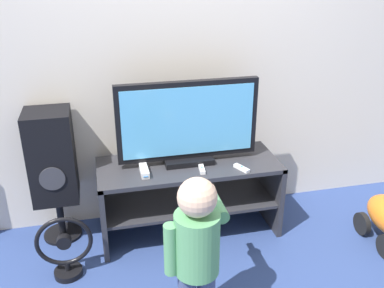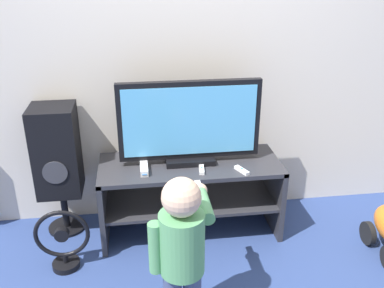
{
  "view_description": "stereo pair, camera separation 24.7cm",
  "coord_description": "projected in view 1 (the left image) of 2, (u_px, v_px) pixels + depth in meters",
  "views": [
    {
      "loc": [
        -0.6,
        -2.39,
        1.91
      ],
      "look_at": [
        0.0,
        0.15,
        0.75
      ],
      "focal_mm": 40.0,
      "sensor_mm": 36.0,
      "label": 1
    },
    {
      "loc": [
        -0.35,
        -2.44,
        1.91
      ],
      "look_at": [
        0.0,
        0.15,
        0.75
      ],
      "focal_mm": 40.0,
      "sensor_mm": 36.0,
      "label": 2
    }
  ],
  "objects": [
    {
      "name": "game_console",
      "position": [
        144.0,
        171.0,
        2.88
      ],
      "size": [
        0.05,
        0.18,
        0.04
      ],
      "color": "white",
      "rests_on": "tv_stand"
    },
    {
      "name": "remote_secondary",
      "position": [
        202.0,
        169.0,
        2.93
      ],
      "size": [
        0.05,
        0.13,
        0.03
      ],
      "color": "white",
      "rests_on": "tv_stand"
    },
    {
      "name": "television",
      "position": [
        188.0,
        124.0,
        2.93
      ],
      "size": [
        0.98,
        0.2,
        0.59
      ],
      "color": "black",
      "rests_on": "tv_stand"
    },
    {
      "name": "tv_stand",
      "position": [
        189.0,
        186.0,
        3.11
      ],
      "size": [
        1.29,
        0.51,
        0.56
      ],
      "color": "#2D2D33",
      "rests_on": "ground_plane"
    },
    {
      "name": "wall_back",
      "position": [
        178.0,
        49.0,
        3.03
      ],
      "size": [
        10.0,
        0.06,
        2.6
      ],
      "color": "silver",
      "rests_on": "ground_plane"
    },
    {
      "name": "speaker_tower",
      "position": [
        52.0,
        159.0,
        2.93
      ],
      "size": [
        0.31,
        0.31,
        0.98
      ],
      "color": "black",
      "rests_on": "ground_plane"
    },
    {
      "name": "floor_fan",
      "position": [
        65.0,
        250.0,
        2.71
      ],
      "size": [
        0.36,
        0.18,
        0.44
      ],
      "color": "black",
      "rests_on": "ground_plane"
    },
    {
      "name": "ground_plane",
      "position": [
        197.0,
        249.0,
        3.03
      ],
      "size": [
        16.0,
        16.0,
        0.0
      ],
      "primitive_type": "plane",
      "color": "navy"
    },
    {
      "name": "remote_primary",
      "position": [
        242.0,
        168.0,
        2.94
      ],
      "size": [
        0.09,
        0.13,
        0.03
      ],
      "color": "white",
      "rests_on": "tv_stand"
    },
    {
      "name": "child",
      "position": [
        197.0,
        243.0,
        2.21
      ],
      "size": [
        0.35,
        0.52,
        0.93
      ],
      "color": "#3F4C72",
      "rests_on": "ground_plane"
    }
  ]
}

